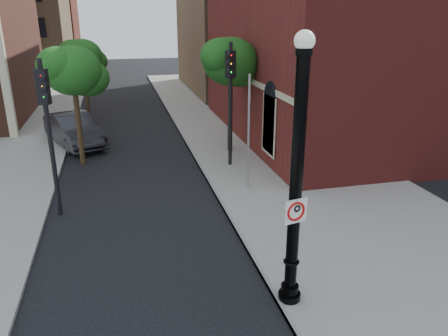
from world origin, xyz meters
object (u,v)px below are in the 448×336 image
object	(u,v)px
no_parking_sign	(296,211)
traffic_signal_right	(230,85)
lamppost	(296,191)
traffic_signal_left	(47,113)
parked_car	(74,130)

from	to	relation	value
no_parking_sign	traffic_signal_right	bearing A→B (deg)	71.78
no_parking_sign	traffic_signal_right	distance (m)	10.11
no_parking_sign	lamppost	bearing A→B (deg)	66.75
lamppost	traffic_signal_right	distance (m)	9.91
traffic_signal_left	traffic_signal_right	distance (m)	7.72
lamppost	traffic_signal_left	bearing A→B (deg)	132.31
no_parking_sign	traffic_signal_right	xyz separation A→B (m)	(1.11, 9.99, 1.16)
lamppost	traffic_signal_left	xyz separation A→B (m)	(-5.87, 6.45, 0.66)
no_parking_sign	traffic_signal_left	xyz separation A→B (m)	(-5.84, 6.61, 1.05)
parked_car	traffic_signal_right	distance (m)	9.25
traffic_signal_left	traffic_signal_right	world-z (taller)	traffic_signal_right
lamppost	traffic_signal_right	world-z (taller)	lamppost
lamppost	no_parking_sign	bearing A→B (deg)	-101.35
traffic_signal_left	traffic_signal_right	bearing A→B (deg)	41.29
no_parking_sign	traffic_signal_left	distance (m)	8.88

